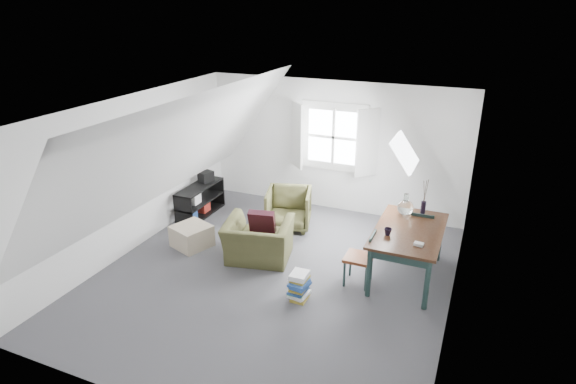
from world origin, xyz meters
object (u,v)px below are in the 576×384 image
at_px(armchair_far, 289,226).
at_px(dining_chair_near, 361,257).
at_px(media_shelf, 199,202).
at_px(magazine_stack, 299,286).
at_px(dining_table, 409,236).
at_px(ottoman, 192,236).
at_px(armchair_near, 259,259).
at_px(dining_chair_far, 421,234).

bearing_deg(armchair_far, dining_chair_near, -54.49).
relative_size(media_shelf, magazine_stack, 2.95).
relative_size(dining_table, media_shelf, 1.36).
xyz_separation_m(dining_table, magazine_stack, (-1.24, -1.14, -0.49)).
distance_m(dining_chair_near, magazine_stack, 0.99).
xyz_separation_m(ottoman, magazine_stack, (2.22, -0.72, 0.01)).
relative_size(armchair_far, magazine_stack, 2.02).
height_order(ottoman, magazine_stack, magazine_stack).
bearing_deg(magazine_stack, dining_chair_near, 46.15).
xyz_separation_m(dining_chair_near, magazine_stack, (-0.67, -0.70, -0.24)).
bearing_deg(armchair_far, armchair_near, -105.26).
relative_size(ottoman, dining_chair_far, 0.65).
bearing_deg(dining_table, ottoman, -175.40).
bearing_deg(ottoman, dining_chair_near, -0.51).
bearing_deg(media_shelf, dining_chair_near, -19.12).
distance_m(dining_table, magazine_stack, 1.75).
height_order(ottoman, media_shelf, media_shelf).
bearing_deg(armchair_far, ottoman, -148.74).
distance_m(dining_chair_far, magazine_stack, 2.25).
xyz_separation_m(armchair_near, ottoman, (-1.22, -0.04, 0.18)).
bearing_deg(dining_chair_far, dining_chair_near, 62.04).
xyz_separation_m(dining_chair_near, media_shelf, (-3.44, 1.13, -0.17)).
xyz_separation_m(armchair_far, ottoman, (-1.20, -1.31, 0.18)).
distance_m(armchair_far, ottoman, 1.78).
xyz_separation_m(dining_chair_far, magazine_stack, (-1.35, -1.79, -0.24)).
bearing_deg(dining_chair_far, media_shelf, 3.49).
distance_m(armchair_near, ottoman, 1.23).
xyz_separation_m(armchair_far, dining_chair_far, (2.37, -0.24, 0.44)).
xyz_separation_m(dining_table, dining_chair_far, (0.11, 0.65, -0.25)).
xyz_separation_m(ottoman, media_shelf, (-0.56, 1.10, 0.08)).
distance_m(armchair_near, media_shelf, 2.09).
xyz_separation_m(ottoman, dining_chair_far, (3.57, 1.07, 0.25)).
xyz_separation_m(dining_table, media_shelf, (-4.01, 0.68, -0.42)).
distance_m(armchair_near, dining_table, 2.37).
distance_m(dining_table, media_shelf, 4.09).
bearing_deg(magazine_stack, dining_table, 42.62).
bearing_deg(ottoman, armchair_near, 1.72).
bearing_deg(dining_table, media_shelf, 168.07).
xyz_separation_m(armchair_near, dining_table, (2.24, 0.38, 0.68)).
relative_size(ottoman, dining_table, 0.35).
xyz_separation_m(dining_chair_far, media_shelf, (-4.12, 0.03, -0.17)).
bearing_deg(armchair_near, armchair_far, -101.22).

